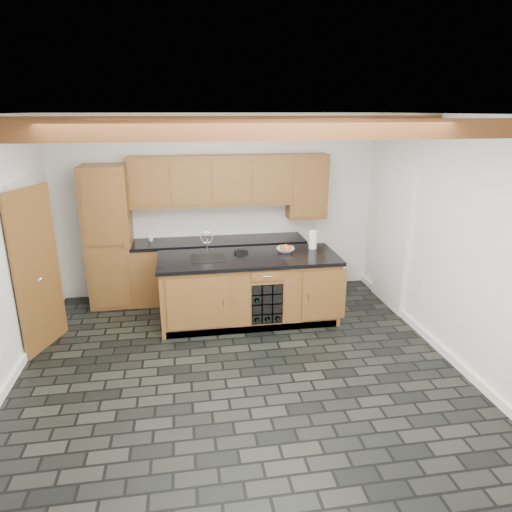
{
  "coord_description": "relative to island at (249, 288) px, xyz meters",
  "views": [
    {
      "loc": [
        -0.55,
        -4.57,
        2.83
      ],
      "look_at": [
        0.32,
        0.8,
        1.09
      ],
      "focal_mm": 32.0,
      "sensor_mm": 36.0,
      "label": 1
    }
  ],
  "objects": [
    {
      "name": "ground",
      "position": [
        -0.31,
        -1.28,
        -0.46
      ],
      "size": [
        5.0,
        5.0,
        0.0
      ],
      "primitive_type": "plane",
      "color": "black",
      "rests_on": "ground"
    },
    {
      "name": "room_shell",
      "position": [
        -0.39,
        -0.75,
        1.06
      ],
      "size": [
        5.01,
        5.0,
        5.0
      ],
      "color": "white",
      "rests_on": "ground"
    },
    {
      "name": "back_cabinetry",
      "position": [
        -0.68,
        0.95,
        0.52
      ],
      "size": [
        3.65,
        0.62,
        2.2
      ],
      "color": "brown",
      "rests_on": "ground"
    },
    {
      "name": "island",
      "position": [
        0.0,
        0.0,
        0.0
      ],
      "size": [
        2.48,
        0.96,
        0.93
      ],
      "color": "brown",
      "rests_on": "ground"
    },
    {
      "name": "faucet",
      "position": [
        -0.56,
        0.05,
        0.5
      ],
      "size": [
        0.45,
        0.4,
        0.34
      ],
      "color": "black",
      "rests_on": "island"
    },
    {
      "name": "kitchen_scale",
      "position": [
        -0.09,
        0.18,
        0.49
      ],
      "size": [
        0.19,
        0.13,
        0.05
      ],
      "rotation": [
        0.0,
        0.0,
        0.21
      ],
      "color": "black",
      "rests_on": "island"
    },
    {
      "name": "fruit_bowl",
      "position": [
        0.54,
        0.13,
        0.5
      ],
      "size": [
        0.3,
        0.3,
        0.06
      ],
      "primitive_type": "imported",
      "rotation": [
        0.0,
        0.0,
        -0.24
      ],
      "color": "beige",
      "rests_on": "island"
    },
    {
      "name": "fruit_cluster",
      "position": [
        0.54,
        0.13,
        0.53
      ],
      "size": [
        0.16,
        0.17,
        0.07
      ],
      "color": "red",
      "rests_on": "fruit_bowl"
    },
    {
      "name": "paper_towel",
      "position": [
        0.96,
        0.24,
        0.6
      ],
      "size": [
        0.12,
        0.12,
        0.26
      ],
      "primitive_type": "cylinder",
      "color": "white",
      "rests_on": "island"
    },
    {
      "name": "mug",
      "position": [
        -1.37,
        1.01,
        0.51
      ],
      "size": [
        0.12,
        0.12,
        0.09
      ],
      "primitive_type": "imported",
      "rotation": [
        0.0,
        0.0,
        0.41
      ],
      "color": "white",
      "rests_on": "back_cabinetry"
    }
  ]
}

